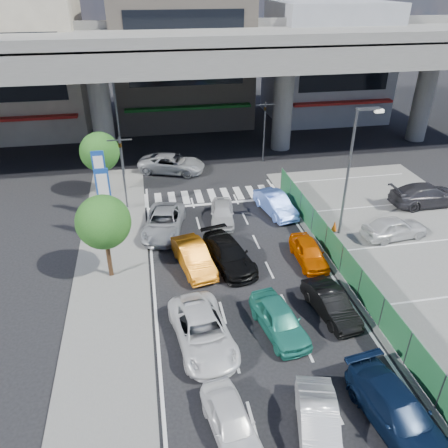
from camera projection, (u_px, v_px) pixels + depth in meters
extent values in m
plane|color=black|center=(255.00, 309.00, 21.43)|extent=(120.00, 120.00, 0.00)
cube|color=slate|center=(433.00, 262.00, 24.88)|extent=(12.00, 28.00, 0.06)
cube|color=slate|center=(112.00, 276.00, 23.70)|extent=(4.00, 30.00, 0.12)
cylinder|color=slate|center=(102.00, 115.00, 36.99)|extent=(1.80, 1.80, 8.00)
cylinder|color=slate|center=(283.00, 106.00, 39.54)|extent=(1.80, 1.80, 8.00)
cylinder|color=slate|center=(423.00, 99.00, 41.77)|extent=(1.80, 1.80, 8.00)
cube|color=slate|center=(193.00, 49.00, 35.79)|extent=(64.00, 14.00, 2.00)
cube|color=slate|center=(205.00, 43.00, 29.34)|extent=(64.00, 0.40, 0.90)
cube|color=slate|center=(184.00, 24.00, 40.96)|extent=(64.00, 0.40, 0.90)
cube|color=#9E947F|center=(21.00, 66.00, 43.02)|extent=(12.00, 10.00, 13.00)
cube|color=red|center=(18.00, 118.00, 40.49)|extent=(10.80, 1.60, 0.25)
cube|color=black|center=(7.00, 69.00, 38.41)|extent=(9.60, 0.10, 5.85)
cube|color=gray|center=(181.00, 50.00, 45.94)|extent=(14.00, 10.00, 15.00)
cube|color=#125C1B|center=(188.00, 107.00, 43.90)|extent=(12.60, 1.60, 0.25)
cube|color=black|center=(186.00, 49.00, 41.27)|extent=(11.20, 0.10, 6.75)
cube|color=gray|center=(326.00, 62.00, 48.37)|extent=(12.00, 10.00, 12.00)
cube|color=red|center=(342.00, 102.00, 45.59)|extent=(10.80, 1.60, 0.25)
cube|color=black|center=(346.00, 64.00, 43.79)|extent=(9.60, 0.10, 5.40)
cylinder|color=#595B60|center=(123.00, 174.00, 29.42)|extent=(0.14, 0.14, 5.20)
cube|color=#595B60|center=(119.00, 140.00, 28.23)|extent=(1.60, 0.08, 0.08)
imported|color=black|center=(120.00, 144.00, 28.38)|extent=(0.26, 1.24, 0.50)
cylinder|color=#595B60|center=(264.00, 133.00, 37.27)|extent=(0.14, 0.14, 5.20)
cube|color=#595B60|center=(265.00, 104.00, 36.08)|extent=(1.60, 0.08, 0.08)
imported|color=black|center=(265.00, 108.00, 36.23)|extent=(0.26, 1.24, 0.50)
cylinder|color=#595B60|center=(348.00, 176.00, 25.70)|extent=(0.16, 0.16, 8.00)
cube|color=#595B60|center=(368.00, 109.00, 23.87)|extent=(1.40, 0.15, 0.15)
cube|color=silver|center=(379.00, 111.00, 24.06)|extent=(0.50, 0.22, 0.18)
cylinder|color=#595B60|center=(119.00, 128.00, 33.81)|extent=(0.16, 0.16, 8.00)
cube|color=#595B60|center=(121.00, 75.00, 31.98)|extent=(1.40, 0.15, 0.15)
cube|color=silver|center=(130.00, 77.00, 32.16)|extent=(0.50, 0.22, 0.18)
cylinder|color=#595B60|center=(109.00, 224.00, 26.58)|extent=(0.10, 0.10, 2.20)
cube|color=#163F97|center=(104.00, 192.00, 25.54)|extent=(0.80, 0.12, 3.00)
cube|color=white|center=(104.00, 193.00, 25.48)|extent=(0.60, 0.02, 2.40)
cylinder|color=#595B60|center=(104.00, 202.00, 29.08)|extent=(0.10, 0.10, 2.20)
cube|color=#163F97|center=(100.00, 173.00, 28.04)|extent=(0.80, 0.12, 3.00)
cube|color=white|center=(100.00, 174.00, 27.98)|extent=(0.60, 0.02, 2.40)
cylinder|color=#382314|center=(109.00, 258.00, 23.14)|extent=(0.24, 0.24, 2.40)
sphere|color=#1A4E16|center=(103.00, 222.00, 22.05)|extent=(2.80, 2.80, 2.80)
cylinder|color=#382314|center=(104.00, 180.00, 31.99)|extent=(0.24, 0.24, 2.40)
sphere|color=#1A4E16|center=(100.00, 152.00, 30.90)|extent=(2.80, 2.80, 2.80)
imported|color=white|center=(231.00, 422.00, 15.29)|extent=(2.01, 3.79, 1.23)
imported|color=silver|center=(318.00, 424.00, 15.19)|extent=(2.23, 4.02, 1.26)
imported|color=black|center=(398.00, 412.00, 15.54)|extent=(2.58, 4.98, 1.38)
imported|color=white|center=(203.00, 331.00, 19.09)|extent=(2.88, 5.21, 1.38)
imported|color=#278773|center=(279.00, 319.00, 19.76)|extent=(2.26, 4.22, 1.37)
imported|color=black|center=(331.00, 304.00, 20.80)|extent=(1.86, 3.93, 1.24)
imported|color=orange|center=(193.00, 257.00, 24.14)|extent=(2.27, 4.40, 1.38)
imported|color=black|center=(229.00, 254.00, 24.42)|extent=(2.93, 4.98, 1.35)
imported|color=#CE5000|center=(309.00, 252.00, 24.71)|extent=(1.47, 3.63, 1.24)
imported|color=#9DA0A4|center=(164.00, 223.00, 27.53)|extent=(3.30, 5.34, 1.38)
imported|color=silver|center=(222.00, 213.00, 28.75)|extent=(2.09, 3.95, 1.28)
imported|color=#5D87F5|center=(275.00, 204.00, 29.80)|extent=(2.28, 4.40, 1.38)
imported|color=#A5A8AE|center=(172.00, 164.00, 36.06)|extent=(5.93, 4.18, 1.50)
imported|color=silver|center=(394.00, 228.00, 26.85)|extent=(4.20, 2.04, 1.38)
imported|color=#2F2D33|center=(427.00, 195.00, 30.71)|extent=(5.32, 2.20, 1.54)
cone|color=#FF600E|center=(334.00, 226.00, 27.75)|extent=(0.40, 0.40, 0.68)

